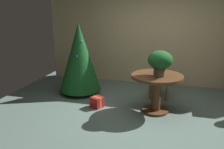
{
  "coord_description": "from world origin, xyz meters",
  "views": [
    {
      "loc": [
        0.42,
        -4.02,
        1.96
      ],
      "look_at": [
        -0.67,
        0.1,
        0.77
      ],
      "focal_mm": 37.18,
      "sensor_mm": 36.0,
      "label": 1
    }
  ],
  "objects_px": {
    "wooden_chair_far": "(160,74)",
    "holiday_tree": "(79,57)",
    "round_dining_table": "(157,85)",
    "flower_vase": "(160,61)",
    "gift_box_red": "(97,102)"
  },
  "relations": [
    {
      "from": "round_dining_table",
      "to": "wooden_chair_far",
      "type": "distance_m",
      "value": 0.91
    },
    {
      "from": "gift_box_red",
      "to": "wooden_chair_far",
      "type": "bearing_deg",
      "value": 40.4
    },
    {
      "from": "wooden_chair_far",
      "to": "flower_vase",
      "type": "bearing_deg",
      "value": -87.56
    },
    {
      "from": "flower_vase",
      "to": "gift_box_red",
      "type": "bearing_deg",
      "value": -178.44
    },
    {
      "from": "round_dining_table",
      "to": "gift_box_red",
      "type": "distance_m",
      "value": 1.27
    },
    {
      "from": "flower_vase",
      "to": "gift_box_red",
      "type": "relative_size",
      "value": 1.69
    },
    {
      "from": "round_dining_table",
      "to": "holiday_tree",
      "type": "bearing_deg",
      "value": 161.05
    },
    {
      "from": "wooden_chair_far",
      "to": "holiday_tree",
      "type": "distance_m",
      "value": 1.91
    },
    {
      "from": "gift_box_red",
      "to": "flower_vase",
      "type": "bearing_deg",
      "value": 1.56
    },
    {
      "from": "holiday_tree",
      "to": "wooden_chair_far",
      "type": "bearing_deg",
      "value": 8.21
    },
    {
      "from": "round_dining_table",
      "to": "flower_vase",
      "type": "height_order",
      "value": "flower_vase"
    },
    {
      "from": "round_dining_table",
      "to": "holiday_tree",
      "type": "xyz_separation_m",
      "value": [
        -1.86,
        0.64,
        0.33
      ]
    },
    {
      "from": "holiday_tree",
      "to": "gift_box_red",
      "type": "distance_m",
      "value": 1.26
    },
    {
      "from": "round_dining_table",
      "to": "holiday_tree",
      "type": "height_order",
      "value": "holiday_tree"
    },
    {
      "from": "flower_vase",
      "to": "holiday_tree",
      "type": "height_order",
      "value": "holiday_tree"
    }
  ]
}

